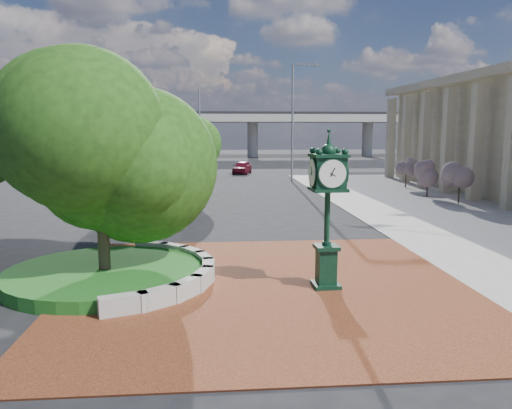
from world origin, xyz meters
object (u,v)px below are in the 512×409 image
object	(u,v)px
street_lamp_far	(202,122)
post_clock	(327,204)
street_lamp_near	(295,113)
parked_car	(242,167)

from	to	relation	value
street_lamp_far	post_clock	bearing A→B (deg)	-83.77
street_lamp_near	parked_car	bearing A→B (deg)	116.16
parked_car	street_lamp_far	distance (m)	7.26
post_clock	parked_car	distance (m)	39.06
post_clock	parked_car	bearing A→B (deg)	90.47
post_clock	street_lamp_near	bearing A→B (deg)	82.60
post_clock	street_lamp_far	world-z (taller)	street_lamp_far
post_clock	street_lamp_far	xyz separation A→B (m)	(-4.63, 42.38, 2.91)
post_clock	street_lamp_far	distance (m)	42.73
post_clock	street_lamp_near	world-z (taller)	street_lamp_near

